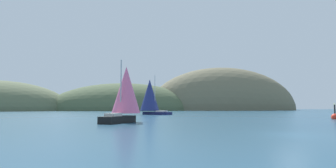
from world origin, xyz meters
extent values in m
plane|color=navy|center=(0.00, 0.00, 0.00)|extent=(360.00, 360.00, 0.00)
ellipsoid|color=#4C5B3D|center=(5.00, 135.00, 0.00)|extent=(77.48, 44.00, 27.63)
ellipsoid|color=#6B664C|center=(60.00, 135.00, 0.00)|extent=(86.49, 44.00, 47.40)
cube|color=#191E4C|center=(2.68, 52.28, 0.33)|extent=(6.37, 6.98, 0.65)
cube|color=beige|center=(3.52, 51.29, 0.83)|extent=(2.79, 2.87, 0.36)
cylinder|color=#B2B2B7|center=(2.21, 52.84, 5.10)|extent=(0.14, 0.14, 8.90)
cone|color=navy|center=(1.19, 54.06, 4.75)|extent=(6.59, 6.59, 7.60)
cube|color=black|center=(-9.89, 17.27, 0.40)|extent=(4.71, 5.59, 0.80)
cube|color=beige|center=(-10.50, 16.44, 0.98)|extent=(2.09, 2.22, 0.36)
cylinder|color=#B2B2B7|center=(-9.55, 17.73, 4.11)|extent=(0.14, 0.14, 6.60)
cone|color=pink|center=(-8.81, 18.75, 3.93)|extent=(4.84, 4.84, 5.65)
sphere|color=red|center=(22.99, 19.97, 0.30)|extent=(1.10, 1.10, 1.10)
cylinder|color=black|center=(22.99, 19.97, 1.35)|extent=(0.20, 0.20, 1.60)
sphere|color=#F2EA99|center=(22.99, 19.97, 2.27)|extent=(0.24, 0.24, 0.24)
camera|label=1|loc=(-13.16, -17.40, 1.86)|focal=31.88mm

